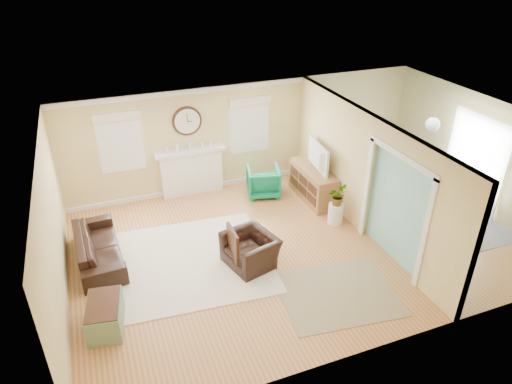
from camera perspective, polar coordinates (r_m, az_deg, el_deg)
floor at (r=9.65m, az=5.11°, el=-6.23°), size 9.00×9.00×0.00m
wall_back at (r=11.47m, az=-1.11°, el=7.26°), size 9.00×0.02×2.60m
wall_front at (r=6.87m, az=16.59°, el=-10.62°), size 9.00×0.02×2.60m
wall_left at (r=8.25m, az=-24.01°, el=-4.80°), size 0.02×6.00×2.60m
wall_right at (r=11.54m, az=26.07°, el=4.33°), size 0.02×6.00×2.60m
ceiling at (r=8.43m, az=5.88°, el=8.38°), size 9.00×6.00×0.02m
partition at (r=9.85m, az=12.71°, el=3.08°), size 0.17×6.00×2.60m
fireplace at (r=11.27m, az=-8.06°, el=2.64°), size 1.70×0.30×1.17m
wall_clock at (r=10.86m, az=-8.62°, el=8.76°), size 0.70×0.07×0.70m
window_left at (r=10.72m, az=-16.64°, el=6.48°), size 1.05×0.13×1.42m
window_right at (r=11.31m, az=-0.80°, el=8.89°), size 1.05×0.13×1.42m
french_doors at (r=11.58m, az=25.70°, el=3.41°), size 0.06×1.70×2.20m
pendant at (r=10.21m, az=21.19°, el=7.88°), size 0.30×0.30×0.55m
rug_cream at (r=9.16m, az=-8.85°, el=-8.63°), size 3.48×3.08×0.02m
rug_jute at (r=8.48m, az=10.16°, el=-12.36°), size 2.22×1.89×0.01m
rug_grey at (r=11.22m, az=20.45°, el=-2.61°), size 2.54×3.17×0.01m
sofa at (r=9.46m, az=-19.12°, el=-6.54°), size 0.90×2.07×0.59m
eames_chair at (r=8.85m, az=-0.71°, el=-7.26°), size 1.07×1.16×0.63m
green_chair at (r=11.18m, az=0.93°, el=1.35°), size 0.94×0.96×0.72m
trunk at (r=7.98m, az=-18.35°, el=-14.43°), size 0.66×0.94×0.50m
credenza at (r=11.07m, az=7.09°, el=1.04°), size 0.54×1.58×0.80m
tv at (r=10.74m, az=7.24°, el=4.43°), size 0.27×1.13×0.64m
garden_stool at (r=10.24m, az=9.90°, el=-2.69°), size 0.33×0.33×0.48m
potted_plant at (r=10.01m, az=10.12°, el=-0.43°), size 0.52×0.53×0.45m
dining_table at (r=11.06m, az=20.74°, el=-1.13°), size 1.23×2.02×0.68m
dining_chair_n at (r=11.62m, az=17.44°, el=2.36°), size 0.48×0.48×1.01m
dining_chair_s at (r=10.37m, az=24.97°, el=-2.93°), size 0.42×0.42×0.91m
dining_chair_w at (r=10.51m, az=18.71°, el=-0.89°), size 0.50×0.50×0.98m
dining_chair_e at (r=11.40m, az=23.49°, el=0.51°), size 0.52×0.52×0.96m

